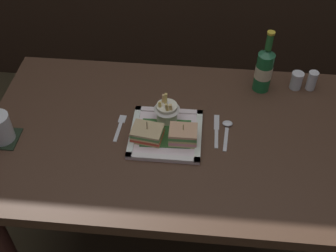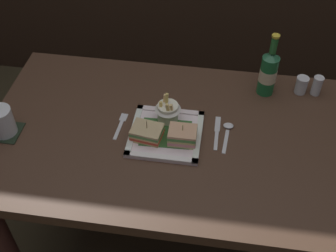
{
  "view_description": "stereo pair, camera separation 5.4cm",
  "coord_description": "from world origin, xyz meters",
  "px_view_note": "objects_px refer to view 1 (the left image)",
  "views": [
    {
      "loc": [
        0.09,
        -1.0,
        1.8
      ],
      "look_at": [
        -0.01,
        -0.0,
        0.78
      ],
      "focal_mm": 46.36,
      "sensor_mm": 36.0,
      "label": 1
    },
    {
      "loc": [
        0.14,
        -1.0,
        1.8
      ],
      "look_at": [
        -0.01,
        -0.0,
        0.78
      ],
      "focal_mm": 46.36,
      "sensor_mm": 36.0,
      "label": 2
    }
  ],
  "objects_px": {
    "dining_table": "(170,156)",
    "water_glass": "(0,129)",
    "sandwich_half_right": "(183,135)",
    "fork": "(120,126)",
    "square_plate": "(166,134)",
    "salt_shaker": "(296,81)",
    "beer_bottle": "(264,69)",
    "knife": "(217,129)",
    "pepper_shaker": "(312,82)",
    "sandwich_half_left": "(147,133)",
    "fries_cup": "(167,109)",
    "spoon": "(227,128)"
  },
  "relations": [
    {
      "from": "water_glass",
      "to": "pepper_shaker",
      "type": "height_order",
      "value": "water_glass"
    },
    {
      "from": "water_glass",
      "to": "salt_shaker",
      "type": "height_order",
      "value": "water_glass"
    },
    {
      "from": "square_plate",
      "to": "pepper_shaker",
      "type": "distance_m",
      "value": 0.59
    },
    {
      "from": "dining_table",
      "to": "water_glass",
      "type": "xyz_separation_m",
      "value": [
        -0.55,
        -0.08,
        0.16
      ]
    },
    {
      "from": "sandwich_half_right",
      "to": "pepper_shaker",
      "type": "bearing_deg",
      "value": 35.06
    },
    {
      "from": "square_plate",
      "to": "water_glass",
      "type": "relative_size",
      "value": 2.42
    },
    {
      "from": "fork",
      "to": "salt_shaker",
      "type": "bearing_deg",
      "value": 23.28
    },
    {
      "from": "sandwich_half_right",
      "to": "knife",
      "type": "xyz_separation_m",
      "value": [
        0.11,
        0.07,
        -0.03
      ]
    },
    {
      "from": "beer_bottle",
      "to": "salt_shaker",
      "type": "bearing_deg",
      "value": 7.67
    },
    {
      "from": "sandwich_half_left",
      "to": "beer_bottle",
      "type": "relative_size",
      "value": 0.44
    },
    {
      "from": "dining_table",
      "to": "sandwich_half_right",
      "type": "xyz_separation_m",
      "value": [
        0.05,
        -0.04,
        0.15
      ]
    },
    {
      "from": "square_plate",
      "to": "fork",
      "type": "relative_size",
      "value": 1.87
    },
    {
      "from": "fries_cup",
      "to": "fork",
      "type": "relative_size",
      "value": 0.87
    },
    {
      "from": "beer_bottle",
      "to": "pepper_shaker",
      "type": "height_order",
      "value": "beer_bottle"
    },
    {
      "from": "water_glass",
      "to": "knife",
      "type": "height_order",
      "value": "water_glass"
    },
    {
      "from": "fries_cup",
      "to": "water_glass",
      "type": "height_order",
      "value": "fries_cup"
    },
    {
      "from": "fries_cup",
      "to": "spoon",
      "type": "height_order",
      "value": "fries_cup"
    },
    {
      "from": "knife",
      "to": "salt_shaker",
      "type": "distance_m",
      "value": 0.38
    },
    {
      "from": "fork",
      "to": "sandwich_half_right",
      "type": "bearing_deg",
      "value": -13.4
    },
    {
      "from": "fork",
      "to": "spoon",
      "type": "xyz_separation_m",
      "value": [
        0.36,
        0.02,
        0.0
      ]
    },
    {
      "from": "square_plate",
      "to": "salt_shaker",
      "type": "relative_size",
      "value": 3.56
    },
    {
      "from": "beer_bottle",
      "to": "water_glass",
      "type": "bearing_deg",
      "value": -158.41
    },
    {
      "from": "dining_table",
      "to": "knife",
      "type": "relative_size",
      "value": 8.03
    },
    {
      "from": "square_plate",
      "to": "beer_bottle",
      "type": "height_order",
      "value": "beer_bottle"
    },
    {
      "from": "sandwich_half_left",
      "to": "water_glass",
      "type": "xyz_separation_m",
      "value": [
        -0.48,
        -0.04,
        0.01
      ]
    },
    {
      "from": "water_glass",
      "to": "knife",
      "type": "bearing_deg",
      "value": 8.79
    },
    {
      "from": "fork",
      "to": "water_glass",
      "type": "bearing_deg",
      "value": -166.02
    },
    {
      "from": "salt_shaker",
      "to": "beer_bottle",
      "type": "bearing_deg",
      "value": -172.33
    },
    {
      "from": "water_glass",
      "to": "fork",
      "type": "bearing_deg",
      "value": 13.98
    },
    {
      "from": "fork",
      "to": "pepper_shaker",
      "type": "relative_size",
      "value": 1.7
    },
    {
      "from": "sandwich_half_left",
      "to": "fries_cup",
      "type": "bearing_deg",
      "value": 59.48
    },
    {
      "from": "spoon",
      "to": "knife",
      "type": "bearing_deg",
      "value": -167.03
    },
    {
      "from": "dining_table",
      "to": "salt_shaker",
      "type": "bearing_deg",
      "value": 32.46
    },
    {
      "from": "beer_bottle",
      "to": "dining_table",
      "type": "bearing_deg",
      "value": -139.94
    },
    {
      "from": "dining_table",
      "to": "sandwich_half_right",
      "type": "distance_m",
      "value": 0.16
    },
    {
      "from": "beer_bottle",
      "to": "spoon",
      "type": "bearing_deg",
      "value": -119.04
    },
    {
      "from": "beer_bottle",
      "to": "water_glass",
      "type": "relative_size",
      "value": 2.52
    },
    {
      "from": "sandwich_half_right",
      "to": "fork",
      "type": "height_order",
      "value": "sandwich_half_right"
    },
    {
      "from": "beer_bottle",
      "to": "knife",
      "type": "distance_m",
      "value": 0.3
    },
    {
      "from": "water_glass",
      "to": "fries_cup",
      "type": "bearing_deg",
      "value": 14.14
    },
    {
      "from": "fries_cup",
      "to": "water_glass",
      "type": "xyz_separation_m",
      "value": [
        -0.53,
        -0.13,
        -0.01
      ]
    },
    {
      "from": "square_plate",
      "to": "spoon",
      "type": "relative_size",
      "value": 1.7
    },
    {
      "from": "sandwich_half_right",
      "to": "water_glass",
      "type": "xyz_separation_m",
      "value": [
        -0.59,
        -0.04,
        0.01
      ]
    },
    {
      "from": "dining_table",
      "to": "water_glass",
      "type": "distance_m",
      "value": 0.58
    },
    {
      "from": "knife",
      "to": "pepper_shaker",
      "type": "bearing_deg",
      "value": 36.08
    },
    {
      "from": "salt_shaker",
      "to": "sandwich_half_right",
      "type": "bearing_deg",
      "value": -141.41
    },
    {
      "from": "salt_shaker",
      "to": "pepper_shaker",
      "type": "xyz_separation_m",
      "value": [
        0.05,
        0.0,
        0.0
      ]
    },
    {
      "from": "dining_table",
      "to": "spoon",
      "type": "bearing_deg",
      "value": 11.96
    },
    {
      "from": "sandwich_half_left",
      "to": "salt_shaker",
      "type": "xyz_separation_m",
      "value": [
        0.52,
        0.32,
        -0.0
      ]
    },
    {
      "from": "sandwich_half_right",
      "to": "fork",
      "type": "distance_m",
      "value": 0.23
    }
  ]
}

